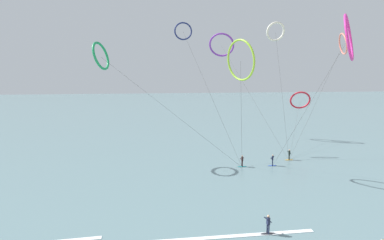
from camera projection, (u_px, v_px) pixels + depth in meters
The scene contains 14 objects.
sea_water at pixel (161, 109), 121.15m from camera, with size 400.00×200.00×0.08m, color slate.
surfer_cobalt at pixel (273, 161), 47.00m from camera, with size 1.40×0.70×1.70m.
surfer_amber at pixel (289, 155), 50.16m from camera, with size 1.40×0.62×1.70m.
surfer_teal at pixel (242, 162), 46.53m from camera, with size 1.40×0.60×1.70m.
surfer_charcoal at pixel (268, 226), 26.98m from camera, with size 1.40×0.61×1.70m.
kite_violet at pixel (222, 45), 66.96m from camera, with size 9.18×23.04×21.83m.
kite_magenta at pixel (349, 38), 36.49m from camera, with size 7.05×11.48×20.25m.
kite_ivory at pixel (276, 32), 53.71m from camera, with size 3.34×7.27×22.09m.
kite_navy at pixel (183, 31), 54.48m from camera, with size 8.73×12.41×22.18m.
kite_emerald at pixel (101, 56), 46.55m from camera, with size 21.41×7.34×18.13m.
kite_coral at pixel (343, 44), 53.43m from camera, with size 11.69×6.33×20.22m.
kite_lime at pixel (241, 60), 40.76m from camera, with size 3.11×6.19×17.83m.
kite_crimson at pixel (300, 100), 64.42m from camera, with size 10.90×16.07×10.07m.
wave_crest_mid at pixel (229, 237), 26.63m from camera, with size 14.87×0.50×0.12m, color white.
Camera 1 is at (-5.08, -12.19, 13.50)m, focal length 30.04 mm.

